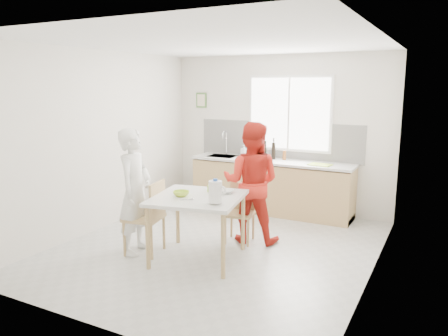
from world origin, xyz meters
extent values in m
plane|color=#B7B7B2|center=(0.00, 0.00, 0.00)|extent=(4.50, 4.50, 0.00)
plane|color=silver|center=(0.00, 2.25, 1.35)|extent=(4.00, 0.00, 4.00)
plane|color=silver|center=(0.00, -2.25, 1.35)|extent=(4.00, 0.00, 4.00)
plane|color=silver|center=(-2.00, 0.00, 1.35)|extent=(0.00, 4.50, 4.50)
plane|color=silver|center=(2.00, 0.00, 1.35)|extent=(0.00, 4.50, 4.50)
plane|color=white|center=(0.00, 0.00, 2.70)|extent=(4.50, 4.50, 0.00)
cube|color=white|center=(0.20, 2.23, 1.70)|extent=(1.50, 0.03, 1.30)
cube|color=white|center=(0.20, 2.21, 1.70)|extent=(1.40, 0.02, 1.20)
cube|color=white|center=(0.20, 2.21, 1.70)|extent=(0.03, 0.03, 1.20)
cube|color=white|center=(0.00, 2.24, 1.23)|extent=(3.00, 0.02, 0.65)
cube|color=#4C7E39|center=(-1.55, 2.23, 1.90)|extent=(0.22, 0.02, 0.28)
cube|color=beige|center=(-1.55, 2.22, 1.90)|extent=(0.16, 0.01, 0.22)
cube|color=tan|center=(0.00, 1.95, 0.43)|extent=(2.80, 0.60, 0.86)
cube|color=#3F3326|center=(0.00, 1.95, 0.05)|extent=(2.80, 0.54, 0.10)
cube|color=silver|center=(0.00, 1.95, 0.90)|extent=(2.84, 0.64, 0.04)
cube|color=#A5A5AA|center=(-0.95, 1.95, 0.91)|extent=(0.50, 0.40, 0.03)
cylinder|color=silver|center=(-0.95, 2.11, 1.10)|extent=(0.02, 0.02, 0.36)
torus|color=silver|center=(-0.95, 2.04, 1.28)|extent=(0.02, 0.18, 0.18)
cube|color=silver|center=(-0.04, -0.44, 0.80)|extent=(1.25, 1.25, 0.04)
cylinder|color=tan|center=(-0.41, -1.00, 0.38)|extent=(0.05, 0.05, 0.76)
cylinder|color=tan|center=(-0.59, -0.07, 0.38)|extent=(0.05, 0.05, 0.76)
cylinder|color=tan|center=(0.51, -0.81, 0.38)|extent=(0.05, 0.05, 0.76)
cylinder|color=tan|center=(0.33, 0.11, 0.38)|extent=(0.05, 0.05, 0.76)
cube|color=tan|center=(-0.77, -0.59, 0.48)|extent=(0.52, 0.52, 0.04)
cube|color=tan|center=(-0.57, -0.55, 0.73)|extent=(0.11, 0.42, 0.47)
cylinder|color=tan|center=(-1.00, -0.44, 0.23)|extent=(0.04, 0.04, 0.46)
cylinder|color=tan|center=(-0.92, -0.81, 0.23)|extent=(0.04, 0.04, 0.46)
cylinder|color=tan|center=(-0.62, -0.36, 0.23)|extent=(0.04, 0.04, 0.46)
cylinder|color=tan|center=(-0.55, -0.74, 0.23)|extent=(0.04, 0.04, 0.46)
cube|color=tan|center=(0.16, 0.36, 0.41)|extent=(0.45, 0.45, 0.04)
cube|color=tan|center=(0.13, 0.53, 0.62)|extent=(0.36, 0.10, 0.40)
cylinder|color=tan|center=(0.03, 0.17, 0.19)|extent=(0.03, 0.03, 0.39)
cylinder|color=tan|center=(0.35, 0.23, 0.19)|extent=(0.03, 0.03, 0.39)
cylinder|color=tan|center=(-0.03, 0.49, 0.19)|extent=(0.03, 0.03, 0.39)
cylinder|color=tan|center=(0.29, 0.55, 0.19)|extent=(0.03, 0.03, 0.39)
imported|color=white|center=(-0.88, -0.61, 0.82)|extent=(0.50, 0.67, 1.65)
imported|color=red|center=(0.28, 0.48, 0.85)|extent=(0.93, 0.79, 1.69)
imported|color=#AFD531|center=(-0.22, -0.53, 0.85)|extent=(0.24, 0.24, 0.06)
imported|color=silver|center=(0.21, -0.14, 0.84)|extent=(0.22, 0.22, 0.05)
cylinder|color=white|center=(0.33, -0.66, 0.97)|extent=(0.16, 0.16, 0.25)
cylinder|color=blue|center=(0.33, -0.66, 1.11)|extent=(0.05, 0.05, 0.03)
torus|color=white|center=(0.41, -0.66, 0.99)|extent=(0.12, 0.05, 0.12)
cube|color=#86B92A|center=(0.01, -0.15, 0.87)|extent=(0.12, 0.12, 0.09)
cylinder|color=#A5A5AA|center=(-0.07, -0.67, 0.83)|extent=(0.14, 0.09, 0.01)
cube|color=#A3CA2E|center=(0.87, 1.86, 0.93)|extent=(0.38, 0.29, 0.01)
cylinder|color=black|center=(-0.16, 2.03, 1.08)|extent=(0.07, 0.07, 0.32)
cylinder|color=black|center=(0.00, 2.03, 1.07)|extent=(0.07, 0.07, 0.30)
cylinder|color=brown|center=(0.19, 2.06, 1.00)|extent=(0.06, 0.06, 0.16)
imported|color=#999999|center=(-0.60, 2.13, 1.02)|extent=(0.11, 0.11, 0.20)
camera|label=1|loc=(2.69, -4.96, 2.18)|focal=35.00mm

